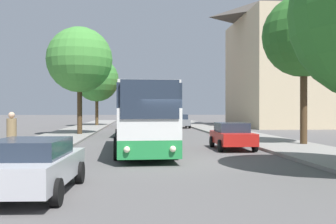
{
  "coord_description": "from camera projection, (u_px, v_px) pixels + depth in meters",
  "views": [
    {
      "loc": [
        -1.51,
        -15.42,
        2.11
      ],
      "look_at": [
        0.74,
        11.44,
        1.96
      ],
      "focal_mm": 42.0,
      "sensor_mm": 36.0,
      "label": 1
    }
  ],
  "objects": [
    {
      "name": "parked_car_left_curb",
      "position": [
        31.0,
        165.0,
        9.82
      ],
      "size": [
        2.24,
        4.47,
        1.38
      ],
      "rotation": [
        0.0,
        0.0,
        -0.04
      ],
      "color": "#B7B7BC",
      "rests_on": "ground_plane"
    },
    {
      "name": "bus_rear",
      "position": [
        137.0,
        112.0,
        49.52
      ],
      "size": [
        2.99,
        11.48,
        3.31
      ],
      "rotation": [
        0.0,
        0.0,
        0.03
      ],
      "color": "gray",
      "rests_on": "ground_plane"
    },
    {
      "name": "tree_left_far",
      "position": [
        80.0,
        60.0,
        31.89
      ],
      "size": [
        5.31,
        5.31,
        8.69
      ],
      "color": "#47331E",
      "rests_on": "sidewalk_left"
    },
    {
      "name": "building_right_background",
      "position": [
        314.0,
        55.0,
        49.65
      ],
      "size": [
        19.16,
        15.51,
        18.21
      ],
      "color": "#C6B28E",
      "rests_on": "ground_plane"
    },
    {
      "name": "parked_car_right_near",
      "position": [
        232.0,
        135.0,
        20.93
      ],
      "size": [
        2.01,
        3.95,
        1.41
      ],
      "rotation": [
        0.0,
        0.0,
        3.12
      ],
      "color": "red",
      "rests_on": "ground_plane"
    },
    {
      "name": "tree_right_mid",
      "position": [
        304.0,
        36.0,
        22.58
      ],
      "size": [
        4.74,
        4.74,
        8.6
      ],
      "color": "#47331E",
      "rests_on": "sidewalk_right"
    },
    {
      "name": "tree_left_near",
      "position": [
        97.0,
        80.0,
        49.93
      ],
      "size": [
        5.56,
        5.56,
        8.58
      ],
      "color": "#513D23",
      "rests_on": "sidewalk_left"
    },
    {
      "name": "pedestrian_waiting_near",
      "position": [
        12.0,
        136.0,
        14.77
      ],
      "size": [
        0.36,
        0.36,
        1.88
      ],
      "rotation": [
        0.0,
        0.0,
        5.41
      ],
      "color": "#23232D",
      "rests_on": "sidewalk_left"
    },
    {
      "name": "ground_plane",
      "position": [
        174.0,
        163.0,
        15.5
      ],
      "size": [
        300.0,
        300.0,
        0.0
      ],
      "primitive_type": "plane",
      "color": "#565454",
      "rests_on": "ground"
    },
    {
      "name": "bus_front",
      "position": [
        142.0,
        117.0,
        19.63
      ],
      "size": [
        2.99,
        10.74,
        3.24
      ],
      "rotation": [
        0.0,
        0.0,
        0.04
      ],
      "color": "#238942",
      "rests_on": "ground_plane"
    },
    {
      "name": "parked_car_right_far",
      "position": [
        180.0,
        121.0,
        45.56
      ],
      "size": [
        2.12,
        4.01,
        1.57
      ],
      "rotation": [
        0.0,
        0.0,
        3.17
      ],
      "color": "slate",
      "rests_on": "ground_plane"
    },
    {
      "name": "bus_middle",
      "position": [
        140.0,
        113.0,
        33.57
      ],
      "size": [
        3.1,
        11.86,
        3.51
      ],
      "rotation": [
        0.0,
        0.0,
        -0.03
      ],
      "color": "silver",
      "rests_on": "ground_plane"
    }
  ]
}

